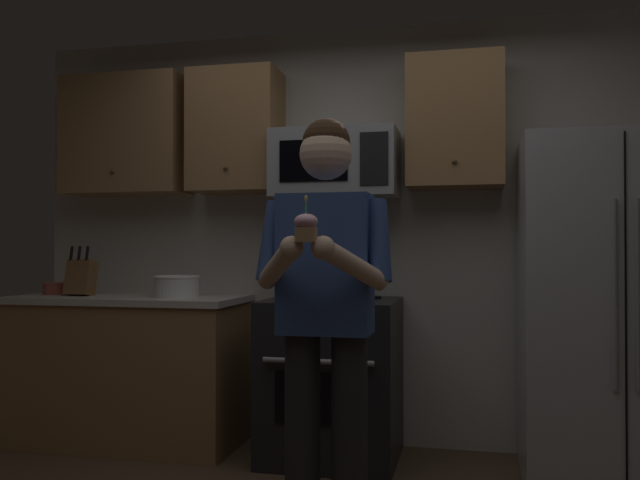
# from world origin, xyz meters

# --- Properties ---
(wall_back) EXTENTS (4.40, 0.10, 2.60)m
(wall_back) POSITION_xyz_m (0.00, 1.75, 1.30)
(wall_back) COLOR beige
(wall_back) RESTS_ON ground
(oven_range) EXTENTS (0.76, 0.70, 0.93)m
(oven_range) POSITION_xyz_m (-0.15, 1.36, 0.46)
(oven_range) COLOR black
(oven_range) RESTS_ON ground
(microwave) EXTENTS (0.74, 0.41, 0.40)m
(microwave) POSITION_xyz_m (-0.15, 1.48, 1.72)
(microwave) COLOR #9EA0A5
(refrigerator) EXTENTS (0.90, 0.75, 1.80)m
(refrigerator) POSITION_xyz_m (1.35, 1.32, 0.90)
(refrigerator) COLOR #B7BABF
(refrigerator) RESTS_ON ground
(cabinet_row_upper) EXTENTS (2.78, 0.36, 0.76)m
(cabinet_row_upper) POSITION_xyz_m (-0.72, 1.53, 1.95)
(cabinet_row_upper) COLOR #9E7247
(counter_left) EXTENTS (1.44, 0.66, 0.92)m
(counter_left) POSITION_xyz_m (-1.45, 1.38, 0.46)
(counter_left) COLOR #9E7247
(counter_left) RESTS_ON ground
(knife_block) EXTENTS (0.16, 0.15, 0.32)m
(knife_block) POSITION_xyz_m (-1.76, 1.33, 1.03)
(knife_block) COLOR brown
(knife_block) RESTS_ON counter_left
(bowl_large_white) EXTENTS (0.28, 0.28, 0.13)m
(bowl_large_white) POSITION_xyz_m (-1.11, 1.34, 0.99)
(bowl_large_white) COLOR white
(bowl_large_white) RESTS_ON counter_left
(bowl_small_colored) EXTENTS (0.16, 0.16, 0.07)m
(bowl_small_colored) POSITION_xyz_m (-2.00, 1.41, 0.96)
(bowl_small_colored) COLOR #B24C3F
(bowl_small_colored) RESTS_ON counter_left
(person) EXTENTS (0.60, 0.48, 1.76)m
(person) POSITION_xyz_m (0.05, 0.28, 1.00)
(person) COLOR #262628
(person) RESTS_ON ground
(cupcake) EXTENTS (0.09, 0.09, 0.17)m
(cupcake) POSITION_xyz_m (0.05, -0.05, 1.29)
(cupcake) COLOR #A87F56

